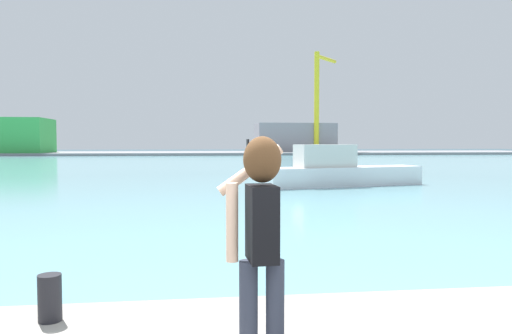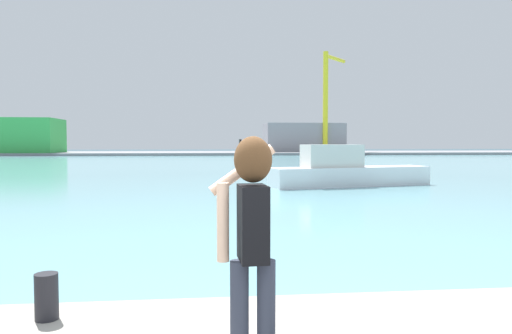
{
  "view_description": "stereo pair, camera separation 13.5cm",
  "coord_description": "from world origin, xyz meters",
  "px_view_note": "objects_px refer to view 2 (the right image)",
  "views": [
    {
      "loc": [
        -0.51,
        -3.15,
        2.35
      ],
      "look_at": [
        0.35,
        3.74,
        2.0
      ],
      "focal_mm": 33.58,
      "sensor_mm": 36.0,
      "label": 1
    },
    {
      "loc": [
        -0.37,
        -3.17,
        2.35
      ],
      "look_at": [
        0.35,
        3.74,
        2.0
      ],
      "focal_mm": 33.58,
      "sensor_mm": 36.0,
      "label": 2
    }
  ],
  "objects_px": {
    "boat_moored": "(346,172)",
    "harbor_bollard": "(47,296)",
    "warehouse_right": "(303,138)",
    "warehouse_left": "(18,136)",
    "port_crane": "(327,94)",
    "person_photographer": "(251,228)"
  },
  "relations": [
    {
      "from": "boat_moored",
      "to": "harbor_bollard",
      "type": "bearing_deg",
      "value": -127.1
    },
    {
      "from": "boat_moored",
      "to": "warehouse_right",
      "type": "bearing_deg",
      "value": 67.1
    },
    {
      "from": "warehouse_left",
      "to": "port_crane",
      "type": "bearing_deg",
      "value": 0.11
    },
    {
      "from": "person_photographer",
      "to": "boat_moored",
      "type": "distance_m",
      "value": 22.57
    },
    {
      "from": "person_photographer",
      "to": "warehouse_right",
      "type": "bearing_deg",
      "value": -14.9
    },
    {
      "from": "boat_moored",
      "to": "warehouse_left",
      "type": "height_order",
      "value": "warehouse_left"
    },
    {
      "from": "warehouse_left",
      "to": "warehouse_right",
      "type": "height_order",
      "value": "warehouse_left"
    },
    {
      "from": "person_photographer",
      "to": "port_crane",
      "type": "height_order",
      "value": "port_crane"
    },
    {
      "from": "harbor_bollard",
      "to": "warehouse_left",
      "type": "xyz_separation_m",
      "value": [
        -32.9,
        87.54,
        2.72
      ]
    },
    {
      "from": "warehouse_left",
      "to": "port_crane",
      "type": "height_order",
      "value": "port_crane"
    },
    {
      "from": "harbor_bollard",
      "to": "warehouse_left",
      "type": "distance_m",
      "value": 93.56
    },
    {
      "from": "harbor_bollard",
      "to": "port_crane",
      "type": "relative_size",
      "value": 0.02
    },
    {
      "from": "harbor_bollard",
      "to": "warehouse_right",
      "type": "relative_size",
      "value": 0.03
    },
    {
      "from": "boat_moored",
      "to": "warehouse_left",
      "type": "relative_size",
      "value": 0.62
    },
    {
      "from": "person_photographer",
      "to": "boat_moored",
      "type": "bearing_deg",
      "value": -21.5
    },
    {
      "from": "person_photographer",
      "to": "boat_moored",
      "type": "height_order",
      "value": "person_photographer"
    },
    {
      "from": "harbor_bollard",
      "to": "warehouse_right",
      "type": "distance_m",
      "value": 94.24
    },
    {
      "from": "port_crane",
      "to": "harbor_bollard",
      "type": "bearing_deg",
      "value": -106.08
    },
    {
      "from": "warehouse_left",
      "to": "warehouse_right",
      "type": "distance_m",
      "value": 54.4
    },
    {
      "from": "boat_moored",
      "to": "port_crane",
      "type": "height_order",
      "value": "port_crane"
    },
    {
      "from": "harbor_bollard",
      "to": "boat_moored",
      "type": "bearing_deg",
      "value": 66.01
    },
    {
      "from": "person_photographer",
      "to": "harbor_bollard",
      "type": "xyz_separation_m",
      "value": [
        -1.85,
        1.2,
        -0.84
      ]
    }
  ]
}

